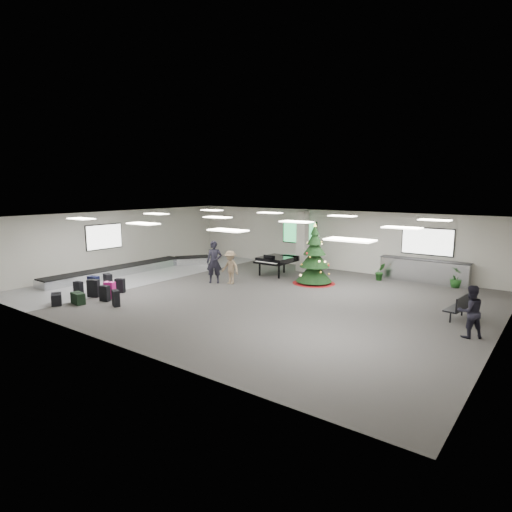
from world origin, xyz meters
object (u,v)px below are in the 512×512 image
Objects in this scene: grand_piano at (276,260)px; traveler_b at (230,267)px; bench at (460,306)px; potted_plant_left at (380,272)px; potted_plant_right at (456,278)px; christmas_tree at (314,263)px; traveler_bench at (470,312)px; pink_suitcase at (110,290)px; traveler_a at (214,262)px; service_counter at (424,271)px; baggage_carousel at (134,268)px.

grand_piano is 1.24× the size of traveler_b.
bench reaches higher than potted_plant_left.
grand_piano is 8.37m from potted_plant_right.
potted_plant_right is at bearing 28.94° from christmas_tree.
grand_piano is 1.21× the size of traveler_bench.
pink_suitcase is 5.41m from traveler_b.
traveler_bench is at bearing -26.54° from christmas_tree.
pink_suitcase is 13.09m from bench.
potted_plant_right is (9.30, 5.72, -0.54)m from traveler_a.
service_counter is 14.13m from pink_suitcase.
potted_plant_left is (7.52, 9.76, 0.09)m from pink_suitcase.
potted_plant_left is (2.25, 2.45, -0.55)m from christmas_tree.
traveler_b is (0.73, 0.29, -0.21)m from traveler_a.
grand_piano is 2.14× the size of potted_plant_right.
traveler_a is at bearing -142.44° from service_counter.
pink_suitcase is 0.36× the size of grand_piano.
grand_piano reaches higher than pink_suitcase.
traveler_a reaches higher than service_counter.
grand_piano is 3.47m from traveler_a.
traveler_bench is at bearing -0.79° from baggage_carousel.
baggage_carousel is 5.87m from traveler_b.
traveler_a reaches higher than grand_piano.
potted_plant_left is at bearing 46.09° from traveler_b.
traveler_b reaches higher than potted_plant_left.
baggage_carousel is at bearing -152.13° from potted_plant_left.
bench is at bearing 6.62° from traveler_b.
traveler_a is 10.93m from potted_plant_right.
service_counter is (12.84, 6.73, 0.33)m from baggage_carousel.
traveler_bench is (10.33, -1.24, 0.02)m from traveler_b.
service_counter is 2.87× the size of bench.
grand_piano is (2.79, 7.84, 0.45)m from pink_suitcase.
grand_piano is 2.26× the size of potted_plant_left.
traveler_bench reaches higher than bench.
potted_plant_right is at bearing 17.54° from grand_piano.
potted_plant_left is (-5.01, 6.08, -0.37)m from traveler_bench.
traveler_b is (2.20, 4.92, 0.44)m from pink_suitcase.
traveler_a is at bearing -148.39° from potted_plant_right.
potted_plant_right reaches higher than baggage_carousel.
christmas_tree is 1.44× the size of traveler_a.
christmas_tree reaches higher than potted_plant_left.
service_counter is 9.87m from traveler_a.
potted_plant_right is at bearing -10.97° from service_counter.
christmas_tree is 3.16× the size of potted_plant_right.
bench is (15.48, 1.50, 0.27)m from baggage_carousel.
potted_plant_right is at bearing -114.77° from traveler_bench.
christmas_tree is 3.89m from traveler_b.
service_counter is 2.61× the size of traveler_b.
potted_plant_right is (-1.15, 4.95, -0.04)m from bench.
traveler_bench is (9.74, -4.15, 0.01)m from grand_piano.
potted_plant_right reaches higher than pink_suitcase.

